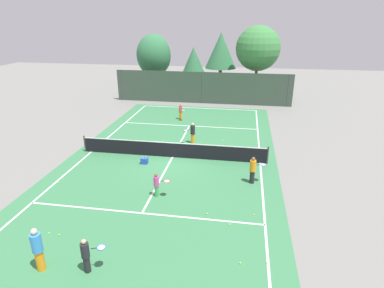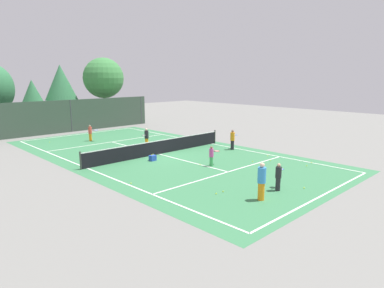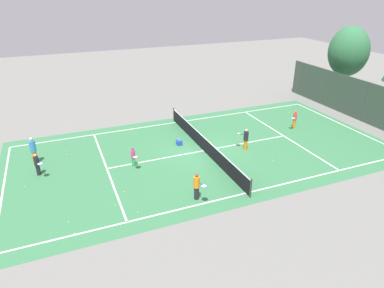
% 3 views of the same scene
% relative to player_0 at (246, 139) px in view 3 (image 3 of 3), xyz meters
% --- Properties ---
extents(ground_plane, '(80.00, 80.00, 0.00)m').
position_rel_player_0_xyz_m(ground_plane, '(-0.87, -2.64, -0.77)').
color(ground_plane, slate).
extents(court_surface, '(13.00, 25.00, 0.01)m').
position_rel_player_0_xyz_m(court_surface, '(-0.87, -2.64, -0.77)').
color(court_surface, '#387A4C').
rests_on(court_surface, ground_plane).
extents(tennis_net, '(11.90, 0.10, 1.10)m').
position_rel_player_0_xyz_m(tennis_net, '(-0.87, -2.64, -0.26)').
color(tennis_net, '#333833').
rests_on(tennis_net, ground_plane).
extents(perimeter_fence, '(18.00, 0.12, 3.20)m').
position_rel_player_0_xyz_m(perimeter_fence, '(-0.87, 11.36, 0.83)').
color(perimeter_fence, '#384C3D').
rests_on(perimeter_fence, ground_plane).
extents(tree_2, '(3.80, 3.47, 6.63)m').
position_rel_player_0_xyz_m(tree_2, '(-6.75, 14.70, 3.56)').
color(tree_2, brown).
rests_on(tree_2, ground_plane).
extents(player_0, '(0.86, 0.68, 1.49)m').
position_rel_player_0_xyz_m(player_0, '(0.00, 0.00, 0.00)').
color(player_0, orange).
rests_on(player_0, ground_plane).
extents(player_1, '(0.84, 0.35, 1.25)m').
position_rel_player_0_xyz_m(player_1, '(-0.56, -7.45, -0.12)').
color(player_1, '#3FA559').
rests_on(player_1, ground_plane).
extents(player_2, '(0.90, 0.54, 1.51)m').
position_rel_player_0_xyz_m(player_2, '(4.11, -5.27, 0.01)').
color(player_2, '#232328').
rests_on(player_2, ground_plane).
extents(player_3, '(0.37, 0.37, 1.72)m').
position_rel_player_0_xyz_m(player_3, '(-3.30, -12.98, 0.11)').
color(player_3, orange).
rests_on(player_3, ground_plane).
extents(player_4, '(0.86, 0.57, 1.36)m').
position_rel_player_0_xyz_m(player_4, '(-1.63, -12.80, -0.06)').
color(player_4, '#232328').
rests_on(player_4, ground_plane).
extents(player_5, '(0.70, 0.82, 1.38)m').
position_rel_player_0_xyz_m(player_5, '(-1.91, 5.44, -0.06)').
color(player_5, orange).
rests_on(player_5, ground_plane).
extents(ball_crate, '(0.40, 0.34, 0.43)m').
position_rel_player_0_xyz_m(ball_crate, '(-2.35, -3.83, -0.59)').
color(ball_crate, blue).
rests_on(ball_crate, ground_plane).
extents(tennis_ball_0, '(0.07, 0.07, 0.07)m').
position_rel_player_0_xyz_m(tennis_ball_0, '(-4.94, -0.31, -0.74)').
color(tennis_ball_0, '#CCE533').
rests_on(tennis_ball_0, ground_plane).
extents(tennis_ball_1, '(0.07, 0.07, 0.07)m').
position_rel_player_0_xyz_m(tennis_ball_1, '(3.63, -11.56, -0.74)').
color(tennis_ball_1, '#CCE533').
rests_on(tennis_ball_1, ground_plane).
extents(tennis_ball_2, '(0.07, 0.07, 0.07)m').
position_rel_player_0_xyz_m(tennis_ball_2, '(-6.17, -6.99, -0.74)').
color(tennis_ball_2, '#CCE533').
rests_on(tennis_ball_2, ground_plane).
extents(tennis_ball_3, '(0.07, 0.07, 0.07)m').
position_rel_player_0_xyz_m(tennis_ball_3, '(-4.19, -11.10, -0.74)').
color(tennis_ball_3, '#CCE533').
rests_on(tennis_ball_3, ground_plane).
extents(tennis_ball_4, '(0.07, 0.07, 0.07)m').
position_rel_player_0_xyz_m(tennis_ball_4, '(-3.72, -11.12, -0.74)').
color(tennis_ball_4, '#CCE533').
rests_on(tennis_ball_4, ground_plane).
extents(tennis_ball_5, '(0.07, 0.07, 0.07)m').
position_rel_player_0_xyz_m(tennis_ball_5, '(-4.77, 7.17, -0.74)').
color(tennis_ball_5, '#CCE533').
rests_on(tennis_ball_5, ground_plane).
extents(tennis_ball_6, '(0.07, 0.07, 0.07)m').
position_rel_player_0_xyz_m(tennis_ball_6, '(3.11, -9.28, -0.74)').
color(tennis_ball_6, '#CCE533').
rests_on(tennis_ball_6, ground_plane).
extents(tennis_ball_7, '(0.07, 0.07, 0.07)m').
position_rel_player_0_xyz_m(tennis_ball_7, '(2.08, -8.63, -0.74)').
color(tennis_ball_7, '#CCE533').
rests_on(tennis_ball_7, ground_plane).
extents(tennis_ball_8, '(0.07, 0.07, 0.07)m').
position_rel_player_0_xyz_m(tennis_ball_8, '(2.09, 0.79, -0.74)').
color(tennis_ball_8, '#CCE533').
rests_on(tennis_ball_8, ground_plane).
extents(tennis_ball_9, '(0.07, 0.07, 0.07)m').
position_rel_player_0_xyz_m(tennis_ball_9, '(-0.89, -6.78, -0.74)').
color(tennis_ball_9, '#CCE533').
rests_on(tennis_ball_9, ground_plane).
extents(tennis_ball_10, '(0.07, 0.07, 0.07)m').
position_rel_player_0_xyz_m(tennis_ball_10, '(4.59, -11.38, -0.74)').
color(tennis_ball_10, '#CCE533').
rests_on(tennis_ball_10, ground_plane).
extents(tennis_ball_11, '(0.07, 0.07, 0.07)m').
position_rel_player_0_xyz_m(tennis_ball_11, '(4.15, -8.38, -0.74)').
color(tennis_ball_11, '#CCE533').
rests_on(tennis_ball_11, ground_plane).
extents(tennis_ball_12, '(0.07, 0.07, 0.07)m').
position_rel_player_0_xyz_m(tennis_ball_12, '(-0.46, -13.56, -0.74)').
color(tennis_ball_12, '#CCE533').
rests_on(tennis_ball_12, ground_plane).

